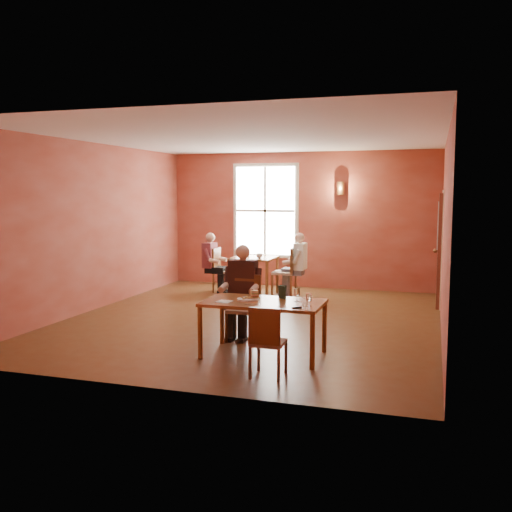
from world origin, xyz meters
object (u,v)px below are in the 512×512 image
(chair_diner_main, at_px, (243,308))
(chair_empty, at_px, (268,341))
(chair_diner_maroon, at_px, (225,270))
(diner_maroon, at_px, (223,263))
(second_table, at_px, (254,275))
(diner_white, at_px, (286,265))
(main_table, at_px, (264,328))
(chair_diner_white, at_px, (284,271))
(diner_main, at_px, (242,296))

(chair_diner_main, relative_size, chair_empty, 1.11)
(chair_diner_maroon, relative_size, diner_maroon, 0.77)
(chair_diner_maroon, bearing_deg, second_table, 90.00)
(diner_white, bearing_deg, chair_diner_maroon, 90.00)
(main_table, xyz_separation_m, chair_diner_white, (-0.85, 4.31, 0.14))
(main_table, xyz_separation_m, chair_diner_main, (-0.50, 0.65, 0.11))
(chair_empty, distance_m, chair_diner_white, 5.23)
(chair_diner_main, xyz_separation_m, second_table, (-1.00, 3.66, -0.08))
(chair_diner_white, relative_size, diner_white, 0.79)
(second_table, xyz_separation_m, diner_maroon, (-0.68, 0.00, 0.23))
(main_table, relative_size, chair_empty, 1.83)
(chair_diner_main, bearing_deg, diner_white, -85.01)
(diner_main, distance_m, diner_maroon, 4.05)
(second_table, height_order, diner_white, diner_white)
(chair_diner_white, bearing_deg, second_table, 90.00)
(second_table, bearing_deg, chair_empty, -70.62)
(chair_diner_main, bearing_deg, diner_main, 90.00)
(chair_diner_maroon, bearing_deg, main_table, 26.52)
(chair_empty, bearing_deg, chair_diner_maroon, 115.29)
(diner_maroon, bearing_deg, main_table, 26.84)
(chair_diner_white, bearing_deg, diner_white, -90.00)
(chair_diner_main, height_order, chair_diner_white, chair_diner_white)
(chair_diner_main, bearing_deg, chair_diner_maroon, -65.72)
(second_table, bearing_deg, main_table, -70.81)
(chair_diner_main, xyz_separation_m, chair_empty, (0.79, -1.44, -0.05))
(chair_diner_main, bearing_deg, diner_maroon, -65.33)
(second_table, distance_m, diner_white, 0.72)
(diner_main, bearing_deg, main_table, 128.88)
(second_table, relative_size, chair_diner_maroon, 0.93)
(main_table, xyz_separation_m, second_table, (-1.50, 4.31, 0.03))
(diner_maroon, bearing_deg, diner_main, 24.49)
(second_table, distance_m, chair_diner_maroon, 0.66)
(chair_diner_main, height_order, chair_diner_maroon, chair_diner_maroon)
(chair_diner_main, height_order, diner_white, diner_white)
(diner_main, relative_size, chair_empty, 1.56)
(main_table, distance_m, chair_diner_maroon, 4.81)
(chair_diner_maroon, bearing_deg, chair_diner_main, 24.28)
(diner_white, bearing_deg, diner_main, -175.05)
(chair_empty, distance_m, second_table, 5.40)
(main_table, xyz_separation_m, diner_white, (-0.82, 4.31, 0.27))
(diner_main, xyz_separation_m, chair_diner_white, (-0.35, 3.69, -0.16))
(main_table, relative_size, diner_white, 1.22)
(main_table, distance_m, diner_main, 0.85)
(chair_empty, relative_size, chair_diner_white, 0.84)
(main_table, distance_m, diner_maroon, 4.83)
(main_table, relative_size, diner_maroon, 1.25)
(chair_empty, bearing_deg, second_table, 109.07)
(diner_white, bearing_deg, second_table, 90.00)
(diner_white, relative_size, diner_maroon, 1.02)
(chair_diner_white, bearing_deg, chair_diner_main, -174.55)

